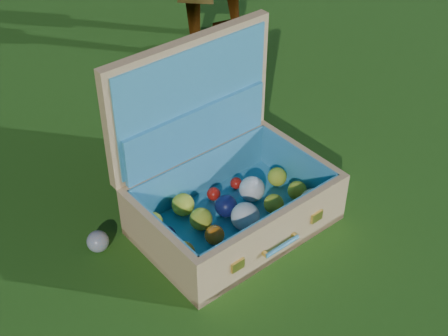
% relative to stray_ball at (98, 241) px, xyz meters
% --- Properties ---
extents(ground, '(60.00, 60.00, 0.00)m').
position_rel_stray_ball_xyz_m(ground, '(0.47, 0.09, -0.03)').
color(ground, '#215114').
rests_on(ground, ground).
extents(stray_ball, '(0.07, 0.07, 0.07)m').
position_rel_stray_ball_xyz_m(stray_ball, '(0.00, 0.00, 0.00)').
color(stray_ball, teal).
rests_on(stray_ball, ground).
extents(suitcase, '(0.67, 0.56, 0.57)m').
position_rel_stray_ball_xyz_m(suitcase, '(0.40, -0.01, 0.13)').
color(suitcase, tan).
rests_on(suitcase, ground).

